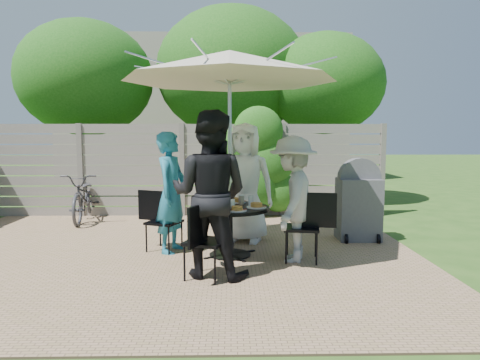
{
  "coord_description": "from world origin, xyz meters",
  "views": [
    {
      "loc": [
        0.98,
        -5.47,
        1.62
      ],
      "look_at": [
        1.1,
        0.32,
        1.01
      ],
      "focal_mm": 32.0,
      "sensor_mm": 36.0,
      "label": 1
    }
  ],
  "objects_px": {
    "person_back": "(245,183)",
    "person_front": "(210,195)",
    "chair_right": "(303,241)",
    "person_left": "(172,193)",
    "plate_back": "(237,201)",
    "plate_left": "(204,204)",
    "plate_right": "(256,206)",
    "glass_front": "(232,205)",
    "glass_back": "(228,198)",
    "chair_left": "(163,234)",
    "chair_back": "(247,221)",
    "glass_right": "(251,201)",
    "plate_extra": "(237,209)",
    "umbrella": "(230,66)",
    "bicycle": "(85,197)",
    "plate_front": "(222,209)",
    "person_right": "(293,199)",
    "coffee_cup": "(241,200)",
    "chair_front": "(206,257)",
    "bbq_grill": "(358,203)",
    "syrup_jug": "(227,200)",
    "glass_left": "(209,202)",
    "patio_table": "(230,222)"
  },
  "relations": [
    {
      "from": "plate_left",
      "to": "plate_extra",
      "type": "bearing_deg",
      "value": -44.83
    },
    {
      "from": "chair_back",
      "to": "plate_front",
      "type": "bearing_deg",
      "value": -0.21
    },
    {
      "from": "chair_left",
      "to": "glass_front",
      "type": "xyz_separation_m",
      "value": [
        0.96,
        -0.54,
        0.49
      ]
    },
    {
      "from": "chair_back",
      "to": "glass_right",
      "type": "xyz_separation_m",
      "value": [
        0.02,
        -0.9,
        0.45
      ]
    },
    {
      "from": "plate_right",
      "to": "glass_front",
      "type": "bearing_deg",
      "value": -150.28
    },
    {
      "from": "glass_front",
      "to": "plate_left",
      "type": "bearing_deg",
      "value": 135.04
    },
    {
      "from": "person_left",
      "to": "chair_right",
      "type": "xyz_separation_m",
      "value": [
        1.73,
        -0.49,
        -0.56
      ]
    },
    {
      "from": "glass_left",
      "to": "glass_right",
      "type": "bearing_deg",
      "value": 6.22
    },
    {
      "from": "chair_front",
      "to": "coffee_cup",
      "type": "relative_size",
      "value": 7.36
    },
    {
      "from": "person_back",
      "to": "person_front",
      "type": "bearing_deg",
      "value": -90.0
    },
    {
      "from": "umbrella",
      "to": "glass_back",
      "type": "height_order",
      "value": "umbrella"
    },
    {
      "from": "plate_right",
      "to": "plate_front",
      "type": "bearing_deg",
      "value": -150.78
    },
    {
      "from": "glass_back",
      "to": "glass_left",
      "type": "distance_m",
      "value": 0.4
    },
    {
      "from": "chair_right",
      "to": "person_left",
      "type": "bearing_deg",
      "value": -6.32
    },
    {
      "from": "glass_right",
      "to": "chair_back",
      "type": "bearing_deg",
      "value": 90.99
    },
    {
      "from": "person_right",
      "to": "glass_back",
      "type": "relative_size",
      "value": 11.54
    },
    {
      "from": "glass_back",
      "to": "bicycle",
      "type": "relative_size",
      "value": 0.08
    },
    {
      "from": "chair_left",
      "to": "person_left",
      "type": "height_order",
      "value": "person_left"
    },
    {
      "from": "glass_left",
      "to": "coffee_cup",
      "type": "relative_size",
      "value": 1.17
    },
    {
      "from": "chair_left",
      "to": "plate_left",
      "type": "height_order",
      "value": "chair_left"
    },
    {
      "from": "plate_back",
      "to": "plate_right",
      "type": "distance_m",
      "value": 0.51
    },
    {
      "from": "patio_table",
      "to": "person_front",
      "type": "bearing_deg",
      "value": -105.78
    },
    {
      "from": "plate_back",
      "to": "syrup_jug",
      "type": "relative_size",
      "value": 1.62
    },
    {
      "from": "chair_left",
      "to": "glass_back",
      "type": "xyz_separation_m",
      "value": [
        0.9,
        0.01,
        0.49
      ]
    },
    {
      "from": "plate_back",
      "to": "plate_left",
      "type": "relative_size",
      "value": 1.0
    },
    {
      "from": "glass_right",
      "to": "bbq_grill",
      "type": "distance_m",
      "value": 1.88
    },
    {
      "from": "plate_back",
      "to": "plate_front",
      "type": "xyz_separation_m",
      "value": [
        -0.2,
        -0.69,
        0.0
      ]
    },
    {
      "from": "bbq_grill",
      "to": "person_back",
      "type": "bearing_deg",
      "value": -177.68
    },
    {
      "from": "glass_back",
      "to": "glass_front",
      "type": "relative_size",
      "value": 1.0
    },
    {
      "from": "plate_left",
      "to": "glass_back",
      "type": "xyz_separation_m",
      "value": [
        0.32,
        0.18,
        0.05
      ]
    },
    {
      "from": "person_back",
      "to": "chair_left",
      "type": "relative_size",
      "value": 2.12
    },
    {
      "from": "chair_front",
      "to": "person_front",
      "type": "bearing_deg",
      "value": 5.57
    },
    {
      "from": "person_back",
      "to": "plate_extra",
      "type": "relative_size",
      "value": 7.52
    },
    {
      "from": "plate_back",
      "to": "glass_front",
      "type": "xyz_separation_m",
      "value": [
        -0.07,
        -0.62,
        0.05
      ]
    },
    {
      "from": "umbrella",
      "to": "plate_right",
      "type": "bearing_deg",
      "value": -15.78
    },
    {
      "from": "person_right",
      "to": "coffee_cup",
      "type": "bearing_deg",
      "value": -106.77
    },
    {
      "from": "umbrella",
      "to": "bicycle",
      "type": "bearing_deg",
      "value": 137.97
    },
    {
      "from": "syrup_jug",
      "to": "bicycle",
      "type": "xyz_separation_m",
      "value": [
        -2.71,
        2.42,
        -0.3
      ]
    },
    {
      "from": "chair_left",
      "to": "person_front",
      "type": "relative_size",
      "value": 0.45
    },
    {
      "from": "chair_right",
      "to": "plate_extra",
      "type": "height_order",
      "value": "chair_right"
    },
    {
      "from": "chair_left",
      "to": "bbq_grill",
      "type": "distance_m",
      "value": 2.97
    },
    {
      "from": "umbrella",
      "to": "person_left",
      "type": "distance_m",
      "value": 1.86
    },
    {
      "from": "person_back",
      "to": "person_right",
      "type": "distance_m",
      "value": 1.18
    },
    {
      "from": "umbrella",
      "to": "person_left",
      "type": "height_order",
      "value": "umbrella"
    },
    {
      "from": "plate_left",
      "to": "glass_right",
      "type": "distance_m",
      "value": 0.63
    },
    {
      "from": "patio_table",
      "to": "person_back",
      "type": "bearing_deg",
      "value": 74.22
    },
    {
      "from": "umbrella",
      "to": "plate_back",
      "type": "bearing_deg",
      "value": 74.22
    },
    {
      "from": "glass_right",
      "to": "plate_back",
      "type": "bearing_deg",
      "value": 119.72
    },
    {
      "from": "person_back",
      "to": "person_right",
      "type": "relative_size",
      "value": 1.12
    },
    {
      "from": "chair_back",
      "to": "chair_right",
      "type": "xyz_separation_m",
      "value": [
        0.67,
        -1.19,
        -0.03
      ]
    }
  ]
}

